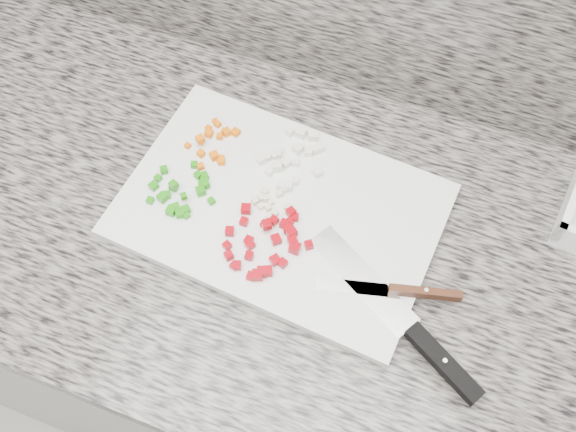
{
  "coord_description": "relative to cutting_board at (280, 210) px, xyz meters",
  "views": [
    {
      "loc": [
        0.2,
        1.02,
        1.72
      ],
      "look_at": [
        0.04,
        1.44,
        0.94
      ],
      "focal_mm": 40.0,
      "sensor_mm": 36.0,
      "label": 1
    }
  ],
  "objects": [
    {
      "name": "cutting_board",
      "position": [
        0.0,
        0.0,
        0.0
      ],
      "size": [
        0.48,
        0.34,
        0.02
      ],
      "primitive_type": "cube",
      "rotation": [
        0.0,
        0.0,
        -0.08
      ],
      "color": "white",
      "rests_on": "countertop"
    },
    {
      "name": "paring_knife",
      "position": [
        0.21,
        -0.07,
        0.01
      ],
      "size": [
        0.19,
        0.06,
        0.02
      ],
      "rotation": [
        0.0,
        0.0,
        0.25
      ],
      "color": "white",
      "rests_on": "cutting_board"
    },
    {
      "name": "onion_pile",
      "position": [
        -0.02,
        0.08,
        0.01
      ],
      "size": [
        0.1,
        0.12,
        0.01
      ],
      "color": "silver",
      "rests_on": "cutting_board"
    },
    {
      "name": "chef_knife",
      "position": [
        0.23,
        -0.12,
        0.01
      ],
      "size": [
        0.28,
        0.18,
        0.02
      ],
      "rotation": [
        0.0,
        0.0,
        -0.53
      ],
      "color": "white",
      "rests_on": "cutting_board"
    },
    {
      "name": "countertop",
      "position": [
        -0.02,
        -0.02,
        -0.03
      ],
      "size": [
        3.96,
        0.64,
        0.04
      ],
      "primitive_type": "cube",
      "color": "slate",
      "rests_on": "cabinet"
    },
    {
      "name": "red_pepper_pile",
      "position": [
        0.01,
        -0.06,
        0.01
      ],
      "size": [
        0.13,
        0.13,
        0.02
      ],
      "color": "#9F020B",
      "rests_on": "cutting_board"
    },
    {
      "name": "garlic_pile",
      "position": [
        -0.02,
        0.0,
        0.01
      ],
      "size": [
        0.06,
        0.06,
        0.01
      ],
      "color": "beige",
      "rests_on": "cutting_board"
    },
    {
      "name": "green_pepper_pile",
      "position": [
        -0.14,
        -0.03,
        0.01
      ],
      "size": [
        0.1,
        0.1,
        0.02
      ],
      "color": "#1F850C",
      "rests_on": "cutting_board"
    },
    {
      "name": "carrot_pile",
      "position": [
        -0.13,
        0.07,
        0.01
      ],
      "size": [
        0.07,
        0.1,
        0.02
      ],
      "color": "#EC6505",
      "rests_on": "cutting_board"
    },
    {
      "name": "cabinet",
      "position": [
        -0.02,
        -0.02,
        -0.48
      ],
      "size": [
        3.92,
        0.62,
        0.86
      ],
      "primitive_type": "cube",
      "color": "silver",
      "rests_on": "ground"
    }
  ]
}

